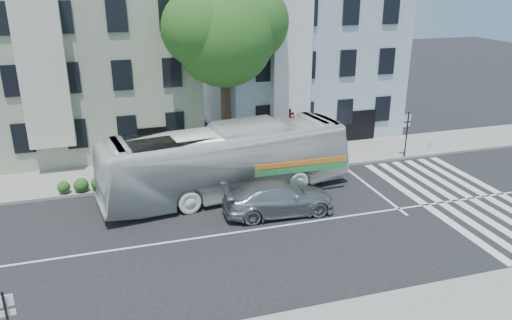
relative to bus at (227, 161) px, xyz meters
name	(u,v)px	position (x,y,z in m)	size (l,w,h in m)	color
ground	(272,227)	(1.01, -4.20, -1.80)	(120.00, 120.00, 0.00)	black
sidewalk_far	(229,165)	(1.01, 3.80, -1.73)	(80.00, 4.00, 0.15)	gray
building_left	(96,61)	(-5.99, 10.80, 3.70)	(12.00, 10.00, 11.00)	gray
building_right	(298,52)	(8.01, 10.80, 3.70)	(12.00, 10.00, 11.00)	#9BAEB8
street_tree	(224,30)	(1.07, 4.54, 6.03)	(7.30, 5.90, 11.10)	#2D2116
bus	(227,161)	(0.00, 0.00, 0.00)	(12.95, 3.03, 3.61)	silver
sedan	(279,198)	(1.78, -2.91, -1.03)	(5.34, 2.17, 1.55)	#A4A8AB
hedge	(148,178)	(-3.86, 2.12, -1.30)	(8.50, 0.84, 0.70)	#336320
traffic_signal	(290,133)	(4.05, 1.74, 0.63)	(0.39, 0.51, 3.77)	black
fire_hydrant	(430,143)	(14.11, 2.75, -1.30)	(0.40, 0.27, 0.70)	silver
near_sign_pole	(8,319)	(-8.75, -10.25, -0.07)	(0.45, 0.17, 2.50)	black
far_sign_pole	(407,129)	(11.69, 1.94, 0.13)	(0.51, 0.19, 2.85)	black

